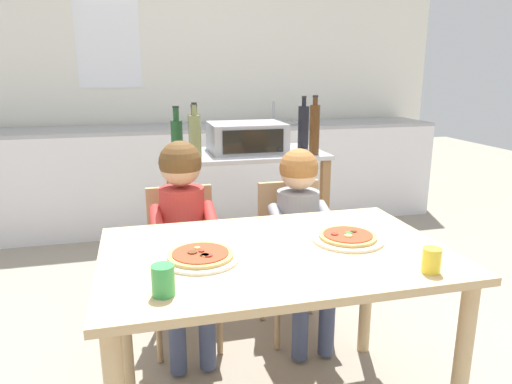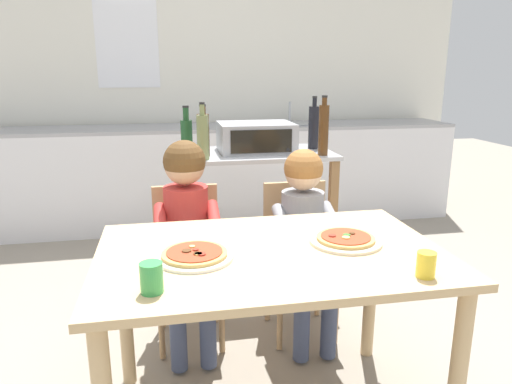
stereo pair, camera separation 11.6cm
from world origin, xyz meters
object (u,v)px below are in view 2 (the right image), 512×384
(bottle_brown_beer, at_px, (314,127))
(bottle_tall_green_wine, at_px, (324,129))
(pizza_plate_white, at_px, (195,255))
(pizza_plate_cream, at_px, (346,240))
(dining_chair_right, at_px, (298,247))
(toaster_oven, at_px, (256,137))
(child_in_grey_shirt, at_px, (305,222))
(drinking_cup_yellow, at_px, (426,265))
(dining_table, at_px, (271,276))
(child_in_red_shirt, at_px, (187,219))
(bottle_slim_sauce, at_px, (187,134))
(drinking_cup_green, at_px, (151,278))
(kitchen_island_cart, at_px, (254,199))
(dining_chair_left, at_px, (188,252))
(bottle_dark_olive_oil, at_px, (203,134))
(bottle_clear_vinegar, at_px, (203,136))

(bottle_brown_beer, distance_m, bottle_tall_green_wine, 0.24)
(pizza_plate_white, bearing_deg, pizza_plate_cream, 4.72)
(dining_chair_right, xyz_separation_m, pizza_plate_white, (-0.59, -0.71, 0.28))
(toaster_oven, xyz_separation_m, child_in_grey_shirt, (0.12, -0.69, -0.34))
(child_in_grey_shirt, height_order, drinking_cup_yellow, child_in_grey_shirt)
(dining_table, relative_size, pizza_plate_white, 4.63)
(dining_table, xyz_separation_m, child_in_red_shirt, (-0.29, 0.60, 0.06))
(bottle_slim_sauce, relative_size, child_in_red_shirt, 0.27)
(bottle_tall_green_wine, bearing_deg, drinking_cup_green, -126.72)
(kitchen_island_cart, height_order, dining_chair_left, kitchen_island_cart)
(bottle_tall_green_wine, bearing_deg, bottle_dark_olive_oil, 172.78)
(toaster_oven, distance_m, bottle_brown_beer, 0.40)
(dining_chair_left, bearing_deg, child_in_red_shirt, -90.00)
(pizza_plate_cream, bearing_deg, kitchen_island_cart, 96.63)
(pizza_plate_white, distance_m, drinking_cup_yellow, 0.79)
(bottle_clear_vinegar, distance_m, bottle_slim_sauce, 0.28)
(dining_chair_right, height_order, drinking_cup_green, drinking_cup_green)
(bottle_slim_sauce, relative_size, drinking_cup_green, 2.99)
(kitchen_island_cart, relative_size, toaster_oven, 2.14)
(pizza_plate_cream, bearing_deg, bottle_brown_beer, 78.20)
(bottle_clear_vinegar, xyz_separation_m, bottle_slim_sauce, (-0.08, 0.27, -0.02))
(dining_table, height_order, pizza_plate_cream, pizza_plate_cream)
(bottle_brown_beer, bearing_deg, dining_chair_left, -145.86)
(kitchen_island_cart, relative_size, drinking_cup_yellow, 11.47)
(pizza_plate_white, height_order, drinking_cup_yellow, drinking_cup_yellow)
(pizza_plate_white, bearing_deg, toaster_oven, 69.89)
(bottle_brown_beer, height_order, bottle_tall_green_wine, bottle_tall_green_wine)
(bottle_slim_sauce, distance_m, bottle_dark_olive_oil, 0.20)
(toaster_oven, xyz_separation_m, dining_table, (-0.18, -1.26, -0.36))
(dining_chair_right, relative_size, drinking_cup_green, 8.45)
(toaster_oven, height_order, bottle_clear_vinegar, bottle_clear_vinegar)
(toaster_oven, distance_m, pizza_plate_cream, 1.26)
(bottle_tall_green_wine, distance_m, dining_chair_left, 1.08)
(dining_chair_right, xyz_separation_m, child_in_grey_shirt, (0.00, -0.12, 0.18))
(bottle_tall_green_wine, height_order, child_in_grey_shirt, bottle_tall_green_wine)
(drinking_cup_green, bearing_deg, bottle_tall_green_wine, 53.28)
(kitchen_island_cart, distance_m, toaster_oven, 0.40)
(bottle_dark_olive_oil, distance_m, dining_table, 1.22)
(dining_chair_left, height_order, dining_chair_right, same)
(bottle_clear_vinegar, height_order, pizza_plate_cream, bottle_clear_vinegar)
(bottle_tall_green_wine, distance_m, drinking_cup_yellow, 1.41)
(bottle_clear_vinegar, bearing_deg, drinking_cup_green, -101.45)
(child_in_red_shirt, xyz_separation_m, drinking_cup_green, (-0.14, -0.87, 0.10))
(dining_chair_right, xyz_separation_m, child_in_red_shirt, (-0.59, -0.08, 0.22))
(bottle_brown_beer, xyz_separation_m, drinking_cup_green, (-1.00, -1.57, -0.25))
(kitchen_island_cart, xyz_separation_m, bottle_slim_sauce, (-0.41, 0.08, 0.42))
(dining_table, distance_m, pizza_plate_cream, 0.33)
(drinking_cup_green, bearing_deg, dining_chair_left, 81.66)
(bottle_tall_green_wine, xyz_separation_m, child_in_grey_shirt, (-0.25, -0.49, -0.41))
(bottle_dark_olive_oil, bearing_deg, bottle_slim_sauce, 117.24)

